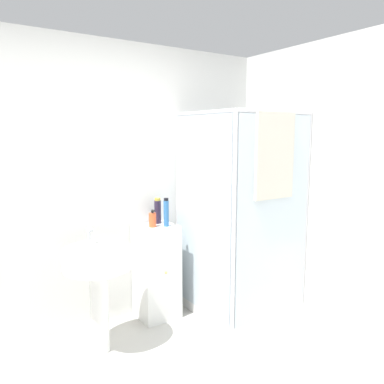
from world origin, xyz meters
name	(u,v)px	position (x,y,z in m)	size (l,w,h in m)	color
wall_back	(98,186)	(0.00, 1.70, 1.25)	(6.40, 0.06, 2.50)	white
shower_enclosure	(240,259)	(1.16, 1.13, 0.53)	(0.90, 0.93, 1.90)	white
vanity_cabinet	(157,271)	(0.46, 1.50, 0.44)	(0.36, 0.36, 0.87)	silver
sink	(98,271)	(-0.19, 1.23, 0.66)	(0.52, 0.52, 0.97)	white
soap_dispenser	(152,220)	(0.41, 1.47, 0.94)	(0.07, 0.07, 0.16)	#E5562D
shampoo_bottle_tall_black	(158,211)	(0.52, 1.57, 0.99)	(0.06, 0.06, 0.24)	#281E33
shampoo_bottle_blue	(166,213)	(0.53, 1.42, 1.00)	(0.05, 0.05, 0.26)	#2D66A3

